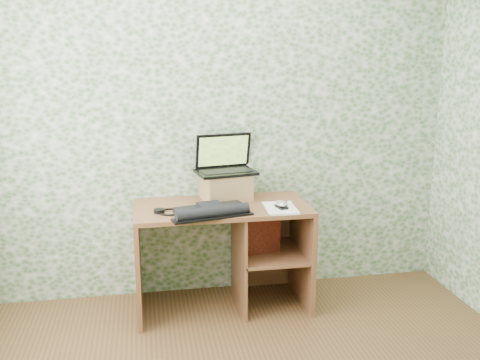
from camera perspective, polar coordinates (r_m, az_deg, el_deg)
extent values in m
plane|color=silver|center=(3.88, -2.70, 6.34)|extent=(3.50, 0.00, 3.50)
cube|color=brown|center=(3.70, -1.96, -2.97)|extent=(1.20, 0.60, 0.03)
cube|color=brown|center=(3.79, -10.80, -8.82)|extent=(0.03, 0.60, 0.72)
cube|color=brown|center=(3.95, 6.60, -7.74)|extent=(0.03, 0.60, 0.72)
cube|color=brown|center=(3.84, -0.12, -8.25)|extent=(0.02, 0.56, 0.72)
cube|color=brown|center=(3.88, 3.29, -7.73)|extent=(0.46, 0.56, 0.02)
cube|color=brown|center=(4.15, 2.45, -6.57)|extent=(0.48, 0.02, 0.72)
cube|color=#986D44|center=(3.82, -1.51, -0.72)|extent=(0.36, 0.32, 0.19)
cube|color=black|center=(3.79, -1.52, 0.84)|extent=(0.45, 0.35, 0.02)
cube|color=black|center=(3.78, -1.50, 0.98)|extent=(0.37, 0.21, 0.00)
cube|color=black|center=(3.87, -1.79, 3.16)|extent=(0.41, 0.14, 0.25)
cube|color=#3B661D|center=(3.87, -1.78, 3.11)|extent=(0.37, 0.11, 0.21)
cube|color=black|center=(3.55, -3.19, -3.15)|extent=(0.49, 0.27, 0.04)
cube|color=black|center=(3.55, -3.19, -2.98)|extent=(0.18, 0.18, 0.06)
cylinder|color=black|center=(3.43, -2.93, -3.43)|extent=(0.49, 0.18, 0.07)
cube|color=black|center=(3.43, -2.91, -3.95)|extent=(0.54, 0.22, 0.01)
torus|color=black|center=(3.56, -7.51, -3.40)|extent=(0.18, 0.18, 0.01)
cylinder|color=black|center=(3.57, -8.61, -3.29)|extent=(0.07, 0.07, 0.03)
cylinder|color=black|center=(3.55, -6.41, -3.31)|extent=(0.07, 0.07, 0.03)
cube|color=white|center=(3.62, 4.31, -3.01)|extent=(0.22, 0.30, 0.01)
ellipsoid|color=silver|center=(3.60, 4.44, -2.68)|extent=(0.09, 0.12, 0.04)
cylinder|color=black|center=(3.68, 4.99, -2.58)|extent=(0.04, 0.14, 0.01)
cube|color=maroon|center=(3.81, 2.40, -5.59)|extent=(0.26, 0.13, 0.30)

